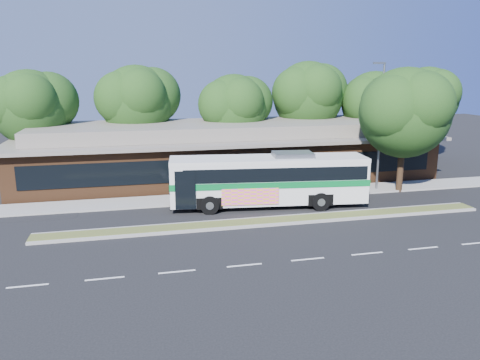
{
  "coord_description": "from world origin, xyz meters",
  "views": [
    {
      "loc": [
        -7.65,
        -23.86,
        8.41
      ],
      "look_at": [
        -1.3,
        3.06,
        2.0
      ],
      "focal_mm": 35.0,
      "sensor_mm": 36.0,
      "label": 1
    }
  ],
  "objects_px": {
    "sedan": "(111,183)",
    "lamp_post": "(380,123)",
    "transit_bus": "(269,177)",
    "sidewalk_tree": "(410,110)"
  },
  "relations": [
    {
      "from": "transit_bus",
      "to": "sedan",
      "type": "bearing_deg",
      "value": 157.03
    },
    {
      "from": "lamp_post",
      "to": "transit_bus",
      "type": "relative_size",
      "value": 0.72
    },
    {
      "from": "transit_bus",
      "to": "sidewalk_tree",
      "type": "height_order",
      "value": "sidewalk_tree"
    },
    {
      "from": "sedan",
      "to": "transit_bus",
      "type": "bearing_deg",
      "value": -127.81
    },
    {
      "from": "sedan",
      "to": "lamp_post",
      "type": "bearing_deg",
      "value": -108.58
    },
    {
      "from": "lamp_post",
      "to": "sedan",
      "type": "distance_m",
      "value": 19.5
    },
    {
      "from": "transit_bus",
      "to": "sedan",
      "type": "relative_size",
      "value": 2.45
    },
    {
      "from": "sedan",
      "to": "sidewalk_tree",
      "type": "bearing_deg",
      "value": -109.12
    },
    {
      "from": "lamp_post",
      "to": "transit_bus",
      "type": "bearing_deg",
      "value": -165.89
    },
    {
      "from": "lamp_post",
      "to": "sidewalk_tree",
      "type": "height_order",
      "value": "lamp_post"
    }
  ]
}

